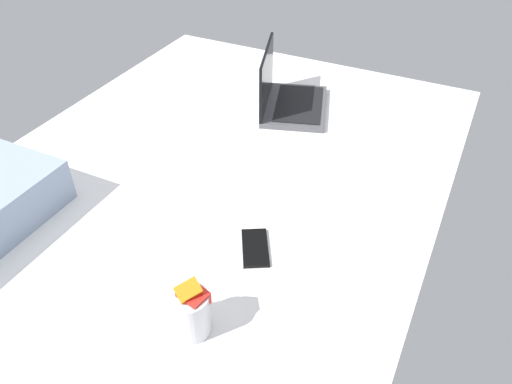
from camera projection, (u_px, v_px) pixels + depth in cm
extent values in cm
cube|color=white|center=(220.00, 186.00, 170.78)|extent=(180.00, 140.00, 18.00)
cube|color=#4C4C51|center=(295.00, 106.00, 193.45)|extent=(38.46, 32.01, 2.00)
cube|color=black|center=(299.00, 104.00, 192.53)|extent=(32.82, 25.08, 0.40)
cube|color=black|center=(266.00, 77.00, 187.53)|extent=(31.72, 11.07, 21.00)
cylinder|color=silver|center=(190.00, 313.00, 111.35)|extent=(9.00, 9.00, 11.00)
cube|color=red|center=(191.00, 316.00, 113.83)|extent=(5.70, 5.06, 4.99)
cube|color=red|center=(191.00, 313.00, 112.21)|extent=(6.92, 6.95, 6.44)
cube|color=orange|center=(192.00, 304.00, 112.03)|extent=(6.37, 7.71, 6.01)
cube|color=#268C33|center=(190.00, 304.00, 109.77)|extent=(6.59, 7.67, 4.65)
cube|color=red|center=(194.00, 298.00, 108.85)|extent=(6.45, 6.89, 4.35)
cube|color=orange|center=(189.00, 291.00, 108.12)|extent=(7.35, 6.78, 6.04)
cube|color=black|center=(255.00, 248.00, 134.52)|extent=(15.54, 12.78, 0.80)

